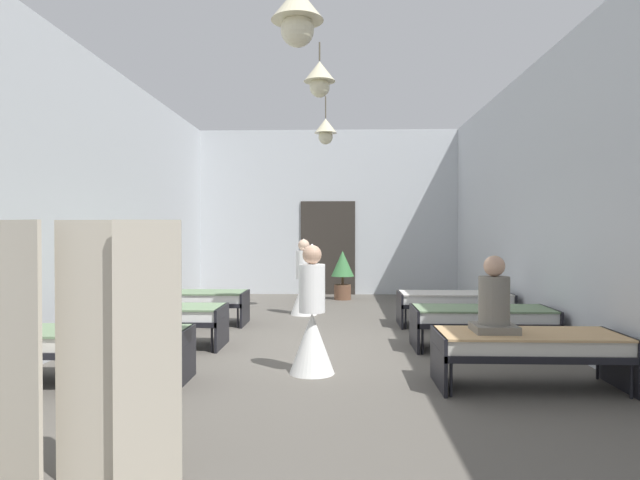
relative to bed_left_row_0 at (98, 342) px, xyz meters
The scene contains 13 objects.
ground_plane 3.00m from the bed_left_row_0, 39.89° to the left, with size 7.25×13.91×0.10m, color #59544C.
room_shell 4.38m from the bed_left_row_0, 55.75° to the left, with size 7.05×13.51×4.24m.
bed_left_row_0 is the anchor object (origin of this frame).
bed_right_row_0 4.55m from the bed_left_row_0, ahead, with size 1.90×0.84×0.57m.
bed_left_row_1 1.90m from the bed_left_row_0, 90.00° to the left, with size 1.90×0.84×0.57m.
bed_right_row_1 4.93m from the bed_left_row_0, 22.68° to the left, with size 1.90×0.84×0.57m.
bed_left_row_2 3.80m from the bed_left_row_0, 90.00° to the left, with size 1.90×0.84×0.57m.
bed_right_row_2 5.93m from the bed_left_row_0, 39.89° to the left, with size 1.90×0.84×0.57m.
nurse_near_aisle 5.32m from the bed_left_row_0, 69.31° to the left, with size 0.52×0.52×1.49m.
nurse_mid_aisle 2.32m from the bed_left_row_0, 12.36° to the left, with size 0.52×0.52×1.49m.
patient_seated_primary 4.22m from the bed_left_row_0, ahead, with size 0.44×0.44×0.80m.
potted_plant 7.90m from the bed_left_row_0, 70.43° to the left, with size 0.54×0.54×1.16m.
privacy_screen 2.58m from the bed_left_row_0, 68.14° to the right, with size 1.25×0.19×1.70m.
Camera 1 is at (0.31, -7.77, 1.63)m, focal length 31.42 mm.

